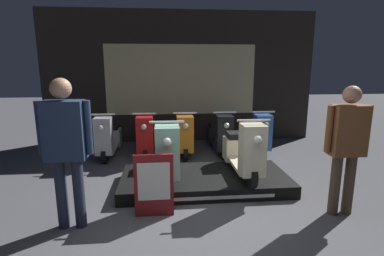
% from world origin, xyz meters
% --- Properties ---
extents(ground_plane, '(30.00, 30.00, 0.00)m').
position_xyz_m(ground_plane, '(0.00, 0.00, 0.00)').
color(ground_plane, '#4C4C51').
extents(shop_wall_back, '(6.66, 0.09, 3.20)m').
position_xyz_m(shop_wall_back, '(0.00, 4.19, 1.60)').
color(shop_wall_back, '#28231E').
rests_on(shop_wall_back, ground_plane).
extents(display_platform, '(2.65, 1.25, 0.20)m').
position_xyz_m(display_platform, '(0.19, 1.20, 0.10)').
color(display_platform, black).
rests_on(display_platform, ground_plane).
extents(scooter_display_left, '(0.47, 1.54, 1.00)m').
position_xyz_m(scooter_display_left, '(-0.41, 1.14, 0.58)').
color(scooter_display_left, black).
rests_on(scooter_display_left, display_platform).
extents(scooter_display_right, '(0.47, 1.54, 1.00)m').
position_xyz_m(scooter_display_right, '(0.79, 1.14, 0.58)').
color(scooter_display_right, black).
rests_on(scooter_display_right, display_platform).
extents(scooter_backrow_0, '(0.47, 1.54, 1.00)m').
position_xyz_m(scooter_backrow_0, '(-1.63, 3.03, 0.39)').
color(scooter_backrow_0, black).
rests_on(scooter_backrow_0, ground_plane).
extents(scooter_backrow_1, '(0.47, 1.54, 1.00)m').
position_xyz_m(scooter_backrow_1, '(-0.83, 3.03, 0.39)').
color(scooter_backrow_1, black).
rests_on(scooter_backrow_1, ground_plane).
extents(scooter_backrow_2, '(0.47, 1.54, 1.00)m').
position_xyz_m(scooter_backrow_2, '(-0.03, 3.03, 0.39)').
color(scooter_backrow_2, black).
rests_on(scooter_backrow_2, ground_plane).
extents(scooter_backrow_3, '(0.47, 1.54, 1.00)m').
position_xyz_m(scooter_backrow_3, '(0.77, 3.03, 0.39)').
color(scooter_backrow_3, black).
rests_on(scooter_backrow_3, ground_plane).
extents(scooter_backrow_4, '(0.47, 1.54, 1.00)m').
position_xyz_m(scooter_backrow_4, '(1.57, 3.03, 0.39)').
color(scooter_backrow_4, black).
rests_on(scooter_backrow_4, ground_plane).
extents(person_left_browsing, '(0.61, 0.25, 1.79)m').
position_xyz_m(person_left_browsing, '(-1.57, 0.14, 1.07)').
color(person_left_browsing, '#232838').
rests_on(person_left_browsing, ground_plane).
extents(person_right_browsing, '(0.58, 0.24, 1.68)m').
position_xyz_m(person_right_browsing, '(1.84, 0.14, 0.99)').
color(person_right_browsing, '#473828').
rests_on(person_right_browsing, ground_plane).
extents(price_sign_board, '(0.50, 0.04, 0.83)m').
position_xyz_m(price_sign_board, '(-0.59, 0.31, 0.42)').
color(price_sign_board, maroon).
rests_on(price_sign_board, ground_plane).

